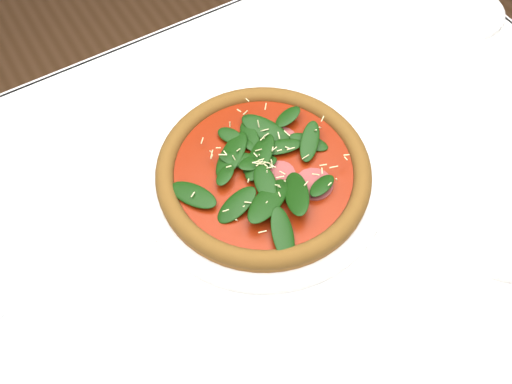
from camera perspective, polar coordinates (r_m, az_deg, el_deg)
ground at (r=1.51m, az=-0.15°, el=-16.34°), size 6.00×6.00×0.00m
dining_table at (r=0.90m, az=-0.25°, el=-5.01°), size 1.21×0.81×0.75m
plate at (r=0.84m, az=0.74°, el=1.50°), size 0.36×0.36×0.02m
pizza at (r=0.82m, az=0.76°, el=2.30°), size 0.34×0.34×0.04m
saucer_near at (r=0.86m, az=23.69°, el=-3.92°), size 0.14×0.14×0.01m
saucer_far at (r=1.14m, az=20.15°, el=16.61°), size 0.14×0.14×0.01m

